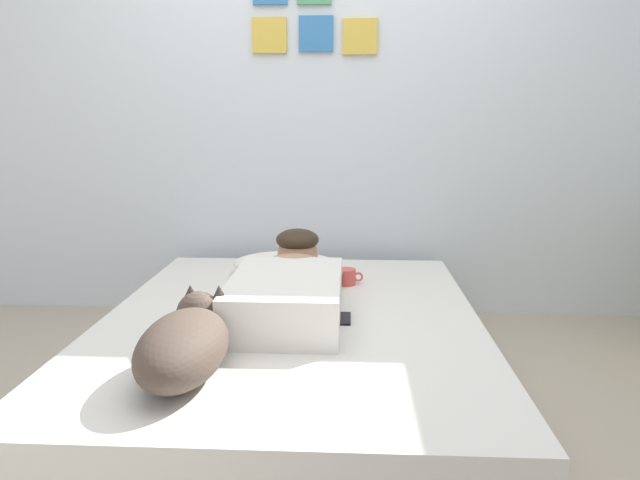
% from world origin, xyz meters
% --- Properties ---
extents(ground_plane, '(12.89, 12.89, 0.00)m').
position_xyz_m(ground_plane, '(0.00, 0.00, 0.00)').
color(ground_plane, tan).
extents(back_wall, '(4.45, 0.12, 2.50)m').
position_xyz_m(back_wall, '(-0.00, 1.38, 1.25)').
color(back_wall, silver).
rests_on(back_wall, ground).
extents(bed, '(1.54, 1.97, 0.34)m').
position_xyz_m(bed, '(-0.03, 0.25, 0.17)').
color(bed, gray).
rests_on(bed, ground).
extents(pillow, '(0.52, 0.32, 0.11)m').
position_xyz_m(pillow, '(-0.13, 0.88, 0.39)').
color(pillow, white).
rests_on(pillow, bed).
extents(person_lying, '(0.43, 0.92, 0.27)m').
position_xyz_m(person_lying, '(-0.04, 0.33, 0.44)').
color(person_lying, silver).
rests_on(person_lying, bed).
extents(dog, '(0.26, 0.57, 0.21)m').
position_xyz_m(dog, '(-0.30, -0.30, 0.44)').
color(dog, '#4C3D33').
rests_on(dog, bed).
extents(coffee_cup, '(0.12, 0.09, 0.07)m').
position_xyz_m(coffee_cup, '(0.19, 0.71, 0.38)').
color(coffee_cup, '#D84C47').
rests_on(coffee_cup, bed).
extents(cell_phone, '(0.07, 0.14, 0.01)m').
position_xyz_m(cell_phone, '(0.17, 0.22, 0.34)').
color(cell_phone, black).
rests_on(cell_phone, bed).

